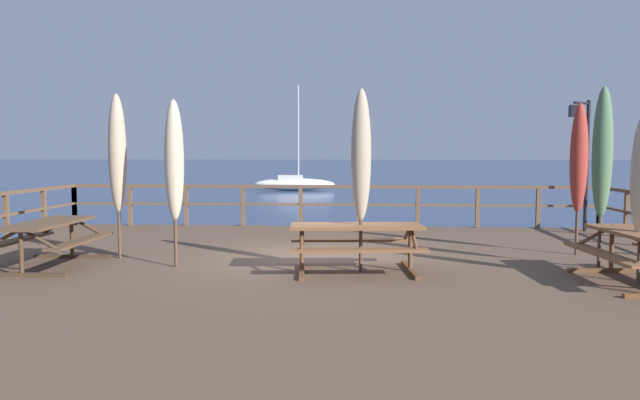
{
  "coord_description": "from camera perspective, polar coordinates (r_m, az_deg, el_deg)",
  "views": [
    {
      "loc": [
        0.74,
        -10.98,
        2.66
      ],
      "look_at": [
        0.0,
        0.73,
        1.78
      ],
      "focal_mm": 33.92,
      "sensor_mm": 36.0,
      "label": 1
    }
  ],
  "objects": [
    {
      "name": "sailboat_distant",
      "position": [
        44.93,
        -2.45,
        1.58
      ],
      "size": [
        6.08,
        2.0,
        7.72
      ],
      "color": "white",
      "rests_on": "ground"
    },
    {
      "name": "patio_umbrella_short_back",
      "position": [
        11.49,
        -18.57,
        4.12
      ],
      "size": [
        0.32,
        0.32,
        2.97
      ],
      "color": "#4C3828",
      "rests_on": "wooden_deck"
    },
    {
      "name": "railing_waterside_far",
      "position": [
        15.76,
        0.92,
        0.13
      ],
      "size": [
        13.83,
        0.1,
        1.09
      ],
      "color": "brown",
      "rests_on": "wooden_deck"
    },
    {
      "name": "picnic_table_back_left",
      "position": [
        9.71,
        3.44,
        -3.52
      ],
      "size": [
        2.22,
        1.58,
        0.78
      ],
      "color": "brown",
      "rests_on": "wooden_deck"
    },
    {
      "name": "patio_umbrella_short_front",
      "position": [
        10.33,
        -13.59,
        3.6
      ],
      "size": [
        0.32,
        0.32,
        2.8
      ],
      "color": "#4C3828",
      "rests_on": "wooden_deck"
    },
    {
      "name": "patio_umbrella_tall_back_left",
      "position": [
        10.93,
        25.09,
        4.0
      ],
      "size": [
        0.32,
        0.32,
        2.99
      ],
      "color": "#4C3828",
      "rests_on": "wooden_deck"
    },
    {
      "name": "patio_umbrella_tall_back_right",
      "position": [
        12.25,
        23.23,
        3.58
      ],
      "size": [
        0.32,
        0.32,
        2.84
      ],
      "color": "#4C3828",
      "rests_on": "wooden_deck"
    },
    {
      "name": "wooden_deck",
      "position": [
        11.24,
        -0.24,
        -7.36
      ],
      "size": [
        14.03,
        9.75,
        0.78
      ],
      "primitive_type": "cube",
      "color": "brown",
      "rests_on": "ground"
    },
    {
      "name": "lamp_post_hooked",
      "position": [
        15.99,
        23.51,
        4.77
      ],
      "size": [
        0.6,
        0.46,
        3.2
      ],
      "color": "black",
      "rests_on": "wooden_deck"
    },
    {
      "name": "patio_umbrella_tall_mid_right",
      "position": [
        9.65,
        3.9,
        4.16
      ],
      "size": [
        0.32,
        0.32,
        2.93
      ],
      "color": "#4C3828",
      "rests_on": "wooden_deck"
    },
    {
      "name": "picnic_table_mid_centre",
      "position": [
        11.13,
        -24.25,
        -2.9
      ],
      "size": [
        1.43,
        2.08,
        0.78
      ],
      "color": "brown",
      "rests_on": "wooden_deck"
    },
    {
      "name": "ground_plane",
      "position": [
        11.32,
        -0.24,
        -9.28
      ],
      "size": [
        600.0,
        600.0,
        0.0
      ],
      "primitive_type": "plane",
      "color": "navy"
    }
  ]
}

